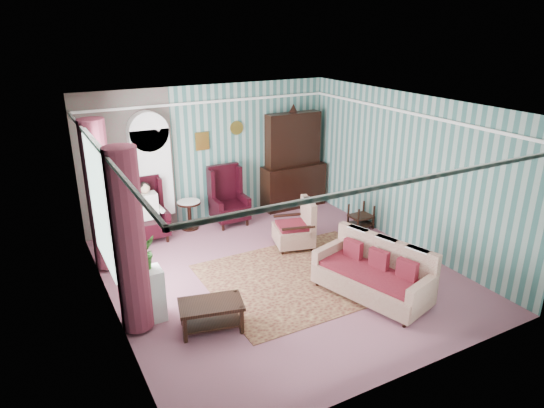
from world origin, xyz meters
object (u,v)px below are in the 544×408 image
bookcase (152,179)px  dresser_hutch (294,158)px  nest_table (361,216)px  coffee_table (211,316)px  sofa (373,267)px  wingback_left (147,211)px  round_side_table (190,215)px  wingback_right (229,196)px  floral_armchair (294,222)px  seated_woman (148,212)px  plant_stand (144,296)px

bookcase → dresser_hutch: dresser_hutch is taller
nest_table → coffee_table: nest_table is taller
sofa → coffee_table: bearing=65.0°
bookcase → wingback_left: (-0.25, -0.39, -0.50)m
sofa → wingback_left: bearing=17.1°
wingback_left → round_side_table: bearing=9.5°
wingback_right → floral_armchair: wingback_right is taller
dresser_hutch → floral_armchair: (-1.14, -1.92, -0.66)m
nest_table → sofa: 2.76m
wingback_right → seated_woman: (-1.75, 0.00, -0.04)m
plant_stand → coffee_table: 1.03m
bookcase → sofa: (2.25, -4.19, -0.59)m
floral_armchair → coffee_table: 2.99m
wingback_right → nest_table: wingback_right is taller
bookcase → wingback_left: bearing=-122.7°
bookcase → wingback_right: size_ratio=1.79×
dresser_hutch → coffee_table: bearing=-133.9°
seated_woman → nest_table: size_ratio=2.19×
seated_woman → floral_armchair: seated_woman is taller
coffee_table → sofa: bearing=-8.7°
seated_woman → plant_stand: (-0.80, -2.75, -0.19)m
nest_table → plant_stand: plant_stand is taller
wingback_right → coffee_table: wingback_right is taller
round_side_table → sofa: sofa is taller
wingback_left → dresser_hutch: bearing=4.4°
nest_table → coffee_table: (-4.11, -1.87, -0.06)m
dresser_hutch → sofa: bearing=-103.8°
floral_armchair → nest_table: bearing=-71.3°
wingback_left → floral_armchair: (2.36, -1.65, -0.11)m
dresser_hutch → nest_table: (0.57, -1.82, -0.91)m
wingback_right → nest_table: 2.81m
seated_woman → sofa: 4.55m
plant_stand → coffee_table: (0.76, -0.67, -0.19)m
floral_armchair → dresser_hutch: bearing=-15.4°
seated_woman → coffee_table: size_ratio=1.33×
coffee_table → wingback_left: bearing=89.3°
round_side_table → nest_table: 3.60m
dresser_hutch → wingback_left: bearing=-175.6°
bookcase → floral_armchair: bookcase is taller
sofa → floral_armchair: bearing=-12.5°
wingback_right → seated_woman: 1.75m
bookcase → sofa: size_ratio=1.21×
dresser_hutch → sofa: 4.25m
bookcase → plant_stand: (-1.05, -3.14, -0.72)m
sofa → dresser_hutch: bearing=-30.0°
wingback_right → seated_woman: bearing=180.0°
wingback_right → plant_stand: (-2.55, -2.75, -0.22)m
nest_table → floral_armchair: floral_armchair is taller
seated_woman → coffee_table: bearing=-90.7°
sofa → floral_armchair: sofa is taller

